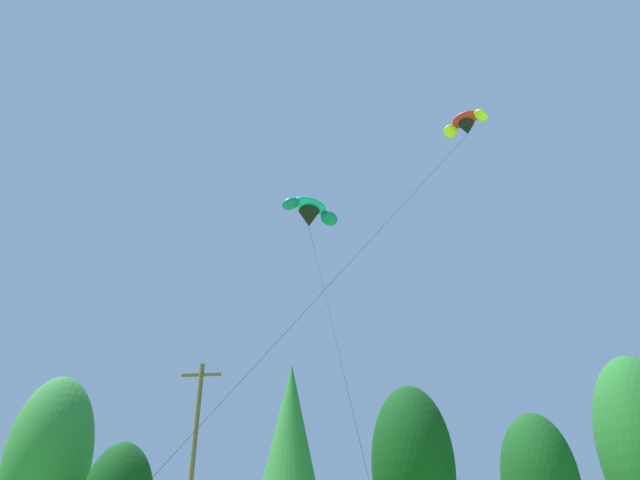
% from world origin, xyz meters
% --- Properties ---
extents(treeline_tree_d, '(5.72, 5.72, 14.53)m').
position_xyz_m(treeline_tree_d, '(-19.27, 44.53, 8.80)').
color(treeline_tree_d, '#472D19').
rests_on(treeline_tree_d, ground_plane).
extents(treeline_tree_f, '(4.78, 4.78, 14.47)m').
position_xyz_m(treeline_tree_f, '(-2.35, 43.14, 9.07)').
color(treeline_tree_f, '#472D19').
rests_on(treeline_tree_f, ground_plane).
extents(treeline_tree_g, '(5.38, 5.38, 13.26)m').
position_xyz_m(treeline_tree_g, '(5.39, 45.22, 8.03)').
color(treeline_tree_g, '#472D19').
rests_on(treeline_tree_g, ground_plane).
extents(utility_pole, '(2.20, 0.26, 12.23)m').
position_xyz_m(utility_pole, '(-6.16, 35.57, 6.39)').
color(utility_pole, brown).
rests_on(utility_pole, ground_plane).
extents(parafoil_kite_high_red_yellow, '(13.34, 15.82, 23.39)m').
position_xyz_m(parafoil_kite_high_red_yellow, '(9.29, 31.21, 24.34)').
color(parafoil_kite_high_red_yellow, red).
extents(parafoil_kite_mid_teal, '(5.09, 10.70, 17.94)m').
position_xyz_m(parafoil_kite_mid_teal, '(0.46, 30.74, 18.77)').
color(parafoil_kite_mid_teal, teal).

